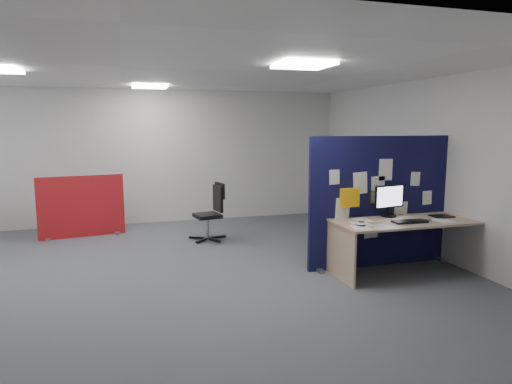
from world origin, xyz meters
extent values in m
plane|color=#505257|center=(0.00, 0.00, 0.00)|extent=(9.00, 9.00, 0.00)
cube|color=white|center=(0.00, 0.00, 2.70)|extent=(9.00, 7.00, 0.02)
cube|color=silver|center=(0.00, 3.50, 1.35)|extent=(9.00, 0.02, 2.70)
cube|color=silver|center=(0.00, -3.50, 1.35)|extent=(9.00, 0.02, 2.70)
cube|color=silver|center=(4.50, 0.00, 1.35)|extent=(0.02, 7.00, 2.70)
cube|color=white|center=(2.00, -1.00, 2.67)|extent=(0.60, 0.60, 0.04)
cube|color=white|center=(0.50, 2.50, 2.67)|extent=(0.60, 0.60, 0.04)
cube|color=#0E0E36|center=(3.48, -0.38, 0.92)|extent=(2.24, 0.06, 1.84)
cube|color=gray|center=(2.51, -0.38, 0.02)|extent=(0.08, 0.30, 0.04)
cube|color=gray|center=(4.45, -0.38, 0.02)|extent=(0.08, 0.30, 0.04)
cube|color=white|center=(2.71, -0.42, 1.30)|extent=(0.15, 0.01, 0.20)
cube|color=white|center=(3.10, -0.42, 1.20)|extent=(0.21, 0.01, 0.30)
cube|color=white|center=(3.49, -0.42, 1.38)|extent=(0.21, 0.01, 0.30)
cube|color=white|center=(3.98, -0.42, 1.23)|extent=(0.15, 0.01, 0.20)
cube|color=white|center=(2.84, -0.42, 0.86)|extent=(0.21, 0.01, 0.30)
cube|color=white|center=(3.76, -0.42, 0.76)|extent=(0.21, 0.01, 0.30)
cube|color=white|center=(4.19, -0.42, 0.95)|extent=(0.15, 0.01, 0.20)
cube|color=white|center=(3.29, -0.42, 0.57)|extent=(0.21, 0.01, 0.30)
cube|color=white|center=(3.38, -0.42, 1.14)|extent=(0.21, 0.01, 0.30)
cube|color=gold|center=(3.38, -0.42, 1.00)|extent=(0.24, 0.01, 0.18)
cube|color=#FFB110|center=(2.92, -0.46, 1.02)|extent=(0.25, 0.10, 0.25)
cube|color=tan|center=(3.58, -0.78, 0.71)|extent=(1.94, 0.86, 0.03)
cube|color=tan|center=(2.64, -0.78, 0.35)|extent=(0.03, 0.79, 0.70)
cube|color=tan|center=(4.52, -0.78, 0.35)|extent=(0.03, 0.79, 0.70)
cube|color=tan|center=(3.58, -0.38, 0.55)|extent=(1.74, 0.02, 0.30)
cylinder|color=black|center=(3.51, -0.51, 0.74)|extent=(0.21, 0.21, 0.02)
cube|color=black|center=(3.51, -0.51, 0.80)|extent=(0.05, 0.04, 0.11)
cube|color=black|center=(3.51, -0.51, 1.01)|extent=(0.50, 0.14, 0.32)
cube|color=silver|center=(3.51, -0.53, 1.01)|extent=(0.46, 0.10, 0.28)
cube|color=black|center=(3.56, -0.93, 0.74)|extent=(0.46, 0.20, 0.02)
cube|color=gray|center=(3.82, -0.92, 0.74)|extent=(0.11, 0.08, 0.03)
cube|color=black|center=(4.21, -0.73, 0.74)|extent=(0.28, 0.22, 0.01)
cube|color=#AA161B|center=(-0.75, 2.59, 0.55)|extent=(1.46, 0.28, 1.10)
cube|color=gray|center=(-1.34, 2.59, 0.02)|extent=(0.08, 0.30, 0.04)
cube|color=gray|center=(-0.17, 2.59, 0.02)|extent=(0.08, 0.30, 0.04)
cube|color=black|center=(1.55, 1.75, 0.04)|extent=(0.28, 0.09, 0.04)
cube|color=black|center=(1.39, 1.91, 0.04)|extent=(0.08, 0.28, 0.04)
cube|color=black|center=(1.18, 1.80, 0.04)|extent=(0.26, 0.16, 0.04)
cube|color=black|center=(1.22, 1.57, 0.04)|extent=(0.22, 0.23, 0.04)
cube|color=black|center=(1.45, 1.54, 0.04)|extent=(0.17, 0.26, 0.04)
cylinder|color=gray|center=(1.36, 1.72, 0.23)|extent=(0.05, 0.05, 0.38)
cube|color=black|center=(1.36, 1.72, 0.43)|extent=(0.48, 0.48, 0.06)
cube|color=black|center=(1.55, 1.75, 0.72)|extent=(0.11, 0.38, 0.45)
cube|color=black|center=(1.59, 1.76, 0.86)|extent=(0.11, 0.35, 0.27)
cube|color=white|center=(2.90, -0.83, 0.73)|extent=(0.22, 0.30, 0.00)
cube|color=white|center=(3.03, -0.63, 0.73)|extent=(0.24, 0.32, 0.00)
cube|color=white|center=(4.04, -0.98, 0.73)|extent=(0.25, 0.32, 0.00)
cube|color=white|center=(2.78, -1.04, 0.73)|extent=(0.25, 0.32, 0.00)
camera|label=1|loc=(-0.03, -5.97, 1.99)|focal=32.00mm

